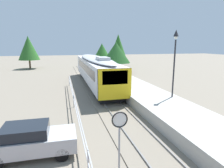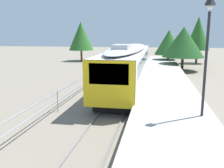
% 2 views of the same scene
% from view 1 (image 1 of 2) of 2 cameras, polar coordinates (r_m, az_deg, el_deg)
% --- Properties ---
extents(ground_plane, '(160.00, 160.00, 0.00)m').
position_cam_1_polar(ground_plane, '(17.41, -10.44, -5.71)').
color(ground_plane, slate).
extents(track_rails, '(3.20, 60.00, 0.14)m').
position_cam_1_polar(track_rails, '(17.84, -0.76, -4.97)').
color(track_rails, slate).
rests_on(track_rails, ground).
extents(commuter_train, '(2.82, 19.06, 3.74)m').
position_cam_1_polar(commuter_train, '(24.60, -4.96, 4.62)').
color(commuter_train, silver).
rests_on(commuter_train, track_rails).
extents(station_platform, '(3.90, 60.00, 0.90)m').
position_cam_1_polar(station_platform, '(18.74, 8.94, -2.98)').
color(station_platform, '#A8A59E').
rests_on(station_platform, ground).
extents(platform_lamp_mid_platform, '(0.34, 0.34, 5.35)m').
position_cam_1_polar(platform_lamp_mid_platform, '(16.07, 18.20, 9.24)').
color(platform_lamp_mid_platform, '#232328').
rests_on(platform_lamp_mid_platform, station_platform).
extents(speed_limit_sign, '(0.61, 0.10, 2.81)m').
position_cam_1_polar(speed_limit_sign, '(7.15, 2.26, -13.28)').
color(speed_limit_sign, '#9EA0A5').
rests_on(speed_limit_sign, ground).
extents(carpark_fence, '(0.06, 36.06, 1.25)m').
position_cam_1_polar(carpark_fence, '(7.88, -7.10, -20.92)').
color(carpark_fence, '#9EA0A5').
rests_on(carpark_fence, ground).
extents(parked_hatchback_silver, '(4.03, 1.82, 1.53)m').
position_cam_1_polar(parked_hatchback_silver, '(10.02, -22.91, -15.06)').
color(parked_hatchback_silver, '#B7BABF').
rests_on(parked_hatchback_silver, ground).
extents(tree_behind_carpark, '(4.21, 4.21, 5.35)m').
position_cam_1_polar(tree_behind_carpark, '(41.04, -2.98, 9.35)').
color(tree_behind_carpark, brown).
rests_on(tree_behind_carpark, ground).
extents(tree_behind_station_far, '(4.35, 4.35, 6.88)m').
position_cam_1_polar(tree_behind_station_far, '(44.90, -23.52, 9.75)').
color(tree_behind_station_far, brown).
rests_on(tree_behind_station_far, ground).
extents(tree_distant_left, '(3.80, 3.80, 7.47)m').
position_cam_1_polar(tree_distant_left, '(45.96, 1.85, 11.22)').
color(tree_distant_left, brown).
rests_on(tree_distant_left, ground).
extents(tree_distant_centre, '(5.32, 5.32, 5.58)m').
position_cam_1_polar(tree_distant_centre, '(36.21, 1.21, 9.32)').
color(tree_distant_centre, brown).
rests_on(tree_distant_centre, ground).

